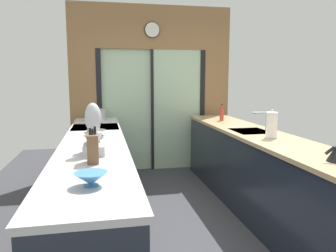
{
  "coord_description": "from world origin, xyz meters",
  "views": [
    {
      "loc": [
        -0.81,
        -2.97,
        1.53
      ],
      "look_at": [
        -0.07,
        0.71,
        0.98
      ],
      "focal_mm": 34.87,
      "sensor_mm": 36.0,
      "label": 1
    }
  ],
  "objects": [
    {
      "name": "knife_block",
      "position": [
        -0.89,
        -0.59,
        1.03
      ],
      "size": [
        0.08,
        0.14,
        0.27
      ],
      "color": "brown",
      "rests_on": "left_counter_run"
    },
    {
      "name": "left_counter_run",
      "position": [
        -0.91,
        0.13,
        0.47
      ],
      "size": [
        0.62,
        3.8,
        0.92
      ],
      "color": "#1E232D",
      "rests_on": "ground_plane"
    },
    {
      "name": "sink_faucet",
      "position": [
        1.05,
        0.55,
        1.07
      ],
      "size": [
        0.19,
        0.02,
        0.22
      ],
      "color": "#B7BABC",
      "rests_on": "right_counter_run"
    },
    {
      "name": "paper_towel_roll",
      "position": [
        0.89,
        0.07,
        1.05
      ],
      "size": [
        0.13,
        0.13,
        0.3
      ],
      "color": "#B7BABC",
      "rests_on": "right_counter_run"
    },
    {
      "name": "stand_mixer",
      "position": [
        -0.89,
        -0.3,
        1.08
      ],
      "size": [
        0.17,
        0.27,
        0.42
      ],
      "color": "#B7BABC",
      "rests_on": "left_counter_run"
    },
    {
      "name": "oven_range",
      "position": [
        -0.91,
        1.25,
        0.46
      ],
      "size": [
        0.6,
        0.6,
        0.92
      ],
      "color": "black",
      "rests_on": "ground_plane"
    },
    {
      "name": "ground_plane",
      "position": [
        0.0,
        0.6,
        -0.01
      ],
      "size": [
        5.04,
        7.6,
        0.02
      ],
      "primitive_type": "cube",
      "color": "#38383D"
    },
    {
      "name": "mixing_bowl_far",
      "position": [
        -0.89,
        0.6,
        0.95
      ],
      "size": [
        0.21,
        0.21,
        0.06
      ],
      "color": "#514C47",
      "rests_on": "left_counter_run"
    },
    {
      "name": "mixing_bowl_near",
      "position": [
        -0.89,
        -1.12,
        0.96
      ],
      "size": [
        0.19,
        0.19,
        0.08
      ],
      "color": "teal",
      "rests_on": "left_counter_run"
    },
    {
      "name": "right_counter_run",
      "position": [
        0.91,
        0.3,
        0.46
      ],
      "size": [
        0.62,
        3.8,
        0.92
      ],
      "color": "#1E232D",
      "rests_on": "ground_plane"
    },
    {
      "name": "soap_bottle",
      "position": [
        0.89,
        1.51,
        1.03
      ],
      "size": [
        0.06,
        0.06,
        0.25
      ],
      "color": "#B23D2D",
      "rests_on": "right_counter_run"
    },
    {
      "name": "stock_pot",
      "position": [
        -0.89,
        1.82,
        1.01
      ],
      "size": [
        0.23,
        0.23,
        0.2
      ],
      "color": "#B7BABC",
      "rests_on": "left_counter_run"
    },
    {
      "name": "back_wall_unit",
      "position": [
        0.0,
        2.4,
        1.52
      ],
      "size": [
        2.64,
        0.12,
        2.7
      ],
      "color": "olive",
      "rests_on": "ground_plane"
    },
    {
      "name": "mixing_bowl_mid",
      "position": [
        -0.89,
        -0.01,
        0.97
      ],
      "size": [
        0.16,
        0.16,
        0.09
      ],
      "color": "#514C47",
      "rests_on": "left_counter_run"
    }
  ]
}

